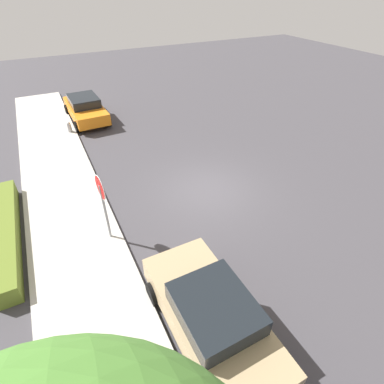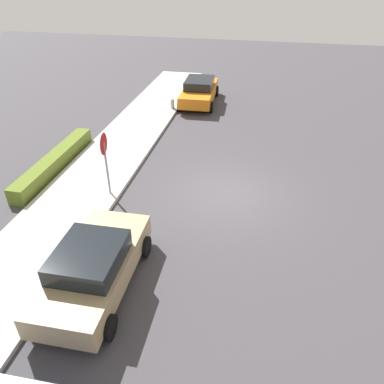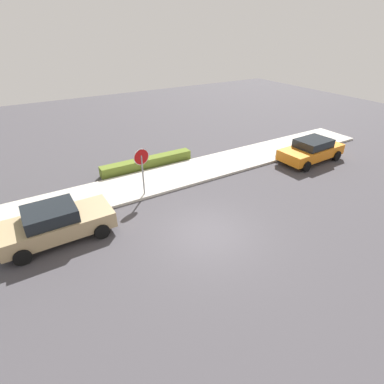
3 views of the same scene
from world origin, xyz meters
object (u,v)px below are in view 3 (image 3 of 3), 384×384
at_px(parked_car_tan, 56,223).
at_px(fire_hydrant, 277,154).
at_px(stop_sign, 142,164).
at_px(parked_car_orange, 311,150).

distance_m(parked_car_tan, fire_hydrant, 13.77).
xyz_separation_m(stop_sign, parked_car_tan, (-4.40, -1.40, -1.02)).
height_order(parked_car_tan, parked_car_orange, parked_car_tan).
distance_m(stop_sign, parked_car_tan, 4.73).
relative_size(parked_car_tan, parked_car_orange, 0.97).
bearing_deg(stop_sign, parked_car_tan, -162.38).
xyz_separation_m(parked_car_tan, fire_hydrant, (13.70, 1.33, -0.40)).
bearing_deg(parked_car_tan, stop_sign, 17.62).
xyz_separation_m(parked_car_orange, fire_hydrant, (-1.65, 1.26, -0.38)).
relative_size(stop_sign, parked_car_orange, 0.57).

